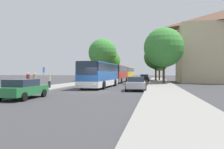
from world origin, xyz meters
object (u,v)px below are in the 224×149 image
object	(u,v)px
pedestrian_waiting_far	(49,81)
tree_right_mid	(164,47)
bus_rear	(126,73)
bus_stop_sign	(44,75)
parked_car_left_curb	(23,89)
tree_right_near	(159,62)
tree_left_far	(103,53)
tree_left_near	(109,61)
bus_middle	(118,74)
parked_car_right_near	(136,83)
parked_car_right_far	(145,78)
bus_front	(100,74)
pedestrian_waiting_near	(35,80)
pedestrian_walking_back	(28,81)
tree_right_far	(156,57)

from	to	relation	value
pedestrian_waiting_far	tree_right_mid	xyz separation A→B (m)	(13.93, 13.99, 5.28)
bus_rear	bus_stop_sign	world-z (taller)	bus_rear
bus_rear	parked_car_left_curb	size ratio (longest dim) A/B	2.63
bus_rear	tree_right_near	bearing A→B (deg)	1.06
tree_left_far	tree_left_near	bearing A→B (deg)	85.52
pedestrian_waiting_far	tree_right_near	world-z (taller)	tree_right_near
bus_middle	tree_left_far	distance (m)	11.44
bus_middle	tree_left_far	size ratio (longest dim) A/B	1.20
parked_car_left_curb	parked_car_right_near	bearing A→B (deg)	48.28
bus_rear	parked_car_right_far	bearing A→B (deg)	-42.24
bus_front	tree_left_near	bearing A→B (deg)	101.11
bus_stop_sign	tree_right_mid	size ratio (longest dim) A/B	0.26
pedestrian_waiting_near	parked_car_right_near	bearing A→B (deg)	178.01
parked_car_right_far	tree_right_mid	world-z (taller)	tree_right_mid
parked_car_right_far	bus_rear	bearing A→B (deg)	-43.16
bus_middle	pedestrian_walking_back	world-z (taller)	bus_middle
bus_rear	parked_car_right_near	xyz separation A→B (m)	(5.14, -32.70, -1.02)
bus_front	pedestrian_waiting_near	size ratio (longest dim) A/B	6.22
tree_left_far	bus_front	bearing A→B (deg)	-77.38
parked_car_right_far	bus_stop_sign	bearing A→B (deg)	69.40
parked_car_right_far	tree_right_far	bearing A→B (deg)	-176.68
parked_car_left_curb	pedestrian_walking_back	xyz separation A→B (m)	(-3.76, 6.72, 0.31)
pedestrian_walking_back	tree_right_near	distance (m)	37.95
pedestrian_waiting_far	tree_right_mid	distance (m)	20.44
pedestrian_waiting_near	tree_right_near	xyz separation A→B (m)	(15.44, 32.13, 3.73)
parked_car_left_curb	tree_right_near	world-z (taller)	tree_right_near
parked_car_right_near	bus_stop_sign	distance (m)	11.19
tree_left_near	tree_right_mid	world-z (taller)	tree_right_mid
tree_right_near	tree_right_mid	size ratio (longest dim) A/B	0.74
parked_car_right_far	tree_left_near	xyz separation A→B (m)	(-9.56, 5.42, 4.26)
parked_car_right_near	parked_car_right_far	distance (m)	27.96
tree_right_far	bus_front	bearing A→B (deg)	-107.13
bus_rear	parked_car_right_near	distance (m)	33.12
bus_rear	bus_stop_sign	size ratio (longest dim) A/B	4.82
bus_stop_sign	pedestrian_waiting_near	size ratio (longest dim) A/B	1.40
parked_car_right_near	tree_right_mid	world-z (taller)	tree_right_mid
pedestrian_walking_back	tree_left_far	bearing A→B (deg)	-23.30
parked_car_right_near	pedestrian_waiting_near	xyz separation A→B (m)	(-12.21, 0.43, 0.27)
bus_rear	pedestrian_waiting_near	size ratio (longest dim) A/B	6.77
pedestrian_walking_back	tree_left_far	xyz separation A→B (m)	(1.11, 29.97, 5.71)
pedestrian_waiting_far	tree_left_far	bearing A→B (deg)	130.38
bus_rear	tree_left_near	distance (m)	5.77
bus_rear	pedestrian_walking_back	bearing A→B (deg)	-98.13
parked_car_left_curb	pedestrian_waiting_far	distance (m)	10.02
bus_front	tree_right_mid	world-z (taller)	tree_right_mid
bus_rear	parked_car_right_near	size ratio (longest dim) A/B	2.86
bus_stop_sign	pedestrian_waiting_near	world-z (taller)	bus_stop_sign
tree_left_near	bus_stop_sign	bearing A→B (deg)	-92.27
tree_left_near	tree_right_near	bearing A→B (deg)	-3.61
tree_left_far	tree_right_mid	xyz separation A→B (m)	(13.81, -13.06, -0.52)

